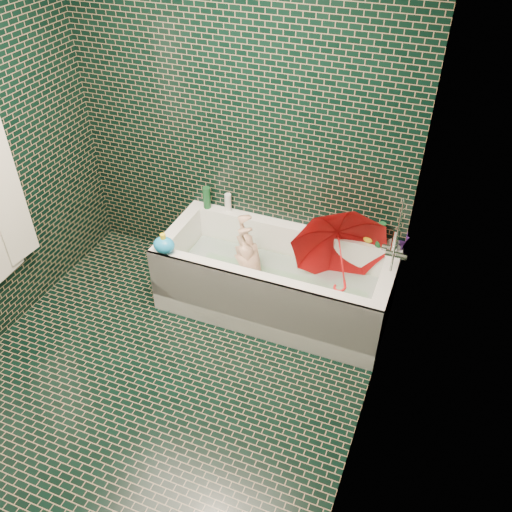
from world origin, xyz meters
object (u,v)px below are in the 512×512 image
at_px(bathtub, 274,286).
at_px(child, 253,272).
at_px(rubber_duck, 370,238).
at_px(umbrella, 341,259).
at_px(bath_toy, 164,245).

distance_m(bathtub, child, 0.20).
bearing_deg(rubber_duck, bathtub, -152.87).
xyz_separation_m(bathtub, child, (-0.17, -0.01, 0.10)).
bearing_deg(bathtub, child, -176.05).
distance_m(umbrella, bath_toy, 1.25).
height_order(bathtub, rubber_duck, rubber_duck).
xyz_separation_m(bathtub, bath_toy, (-0.72, -0.31, 0.41)).
height_order(child, rubber_duck, rubber_duck).
relative_size(bathtub, umbrella, 2.54).
distance_m(child, bath_toy, 0.70).
bearing_deg(bathtub, umbrella, 6.67).
relative_size(child, rubber_duck, 8.53).
bearing_deg(bathtub, bath_toy, -156.49).
bearing_deg(bath_toy, child, 5.53).
bearing_deg(child, rubber_duck, 95.08).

